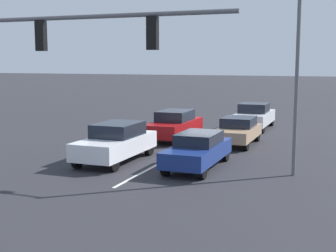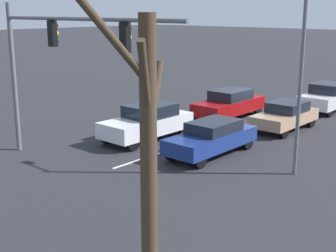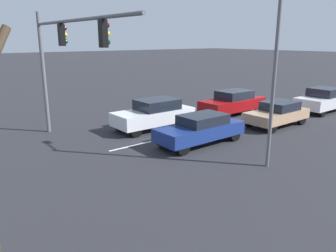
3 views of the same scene
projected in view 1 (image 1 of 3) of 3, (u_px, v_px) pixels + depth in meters
The scene contains 9 objects.
ground_plane at pixel (207, 139), 26.12m from camera, with size 240.00×240.00×0.00m, color #28282D.
lane_stripe_left_divider at pixel (192, 146), 23.76m from camera, with size 0.12×17.10×0.01m, color silver.
car_navy_leftlane_front at pixel (198, 149), 18.85m from camera, with size 1.70×4.53×1.42m.
car_white_midlane_front at pixel (116, 142), 20.10m from camera, with size 1.90×4.63×1.64m.
car_maroon_midlane_second at pixel (174, 125), 25.75m from camera, with size 1.82×4.77×1.59m.
car_tan_leftlane_second at pixel (238, 130), 24.16m from camera, with size 1.78×4.12×1.41m.
car_silver_leftlane_third at pixel (254, 116), 29.84m from camera, with size 1.95×4.74×1.64m.
traffic_signal_gantry at pixel (40, 56), 15.10m from camera, with size 9.48×0.37×6.22m.
street_lamp_left_shoulder at pixel (292, 55), 17.11m from camera, with size 1.91×0.24×7.83m.
Camera 1 is at (-7.34, 24.81, 4.26)m, focal length 50.00 mm.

